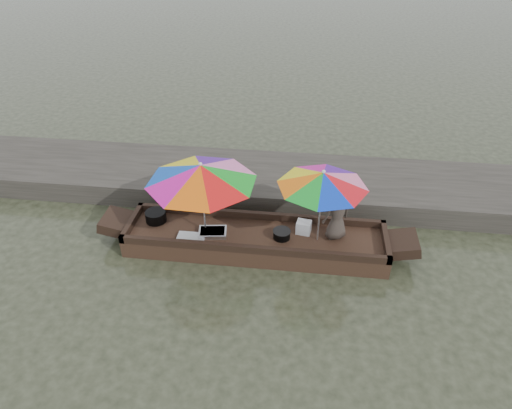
# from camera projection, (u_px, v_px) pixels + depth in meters

# --- Properties ---
(water) EXTENTS (80.00, 80.00, 0.00)m
(water) POSITION_uv_depth(u_px,v_px,m) (255.00, 248.00, 9.20)
(water) COLOR #262A1A
(water) RESTS_ON ground
(dock) EXTENTS (22.00, 2.20, 0.50)m
(dock) POSITION_uv_depth(u_px,v_px,m) (267.00, 182.00, 10.87)
(dock) COLOR #2D2B26
(dock) RESTS_ON ground
(boat_hull) EXTENTS (5.14, 1.20, 0.35)m
(boat_hull) POSITION_uv_depth(u_px,v_px,m) (255.00, 241.00, 9.11)
(boat_hull) COLOR black
(boat_hull) RESTS_ON water
(cooking_pot) EXTENTS (0.42, 0.42, 0.22)m
(cooking_pot) POSITION_uv_depth(u_px,v_px,m) (156.00, 216.00, 9.33)
(cooking_pot) COLOR black
(cooking_pot) RESTS_ON boat_hull
(tray_crayfish) EXTENTS (0.59, 0.45, 0.09)m
(tray_crayfish) POSITION_uv_depth(u_px,v_px,m) (213.00, 232.00, 8.99)
(tray_crayfish) COLOR silver
(tray_crayfish) RESTS_ON boat_hull
(tray_scallop) EXTENTS (0.54, 0.38, 0.06)m
(tray_scallop) POSITION_uv_depth(u_px,v_px,m) (191.00, 239.00, 8.85)
(tray_scallop) COLOR silver
(tray_scallop) RESTS_ON boat_hull
(charcoal_grill) EXTENTS (0.33, 0.33, 0.16)m
(charcoal_grill) POSITION_uv_depth(u_px,v_px,m) (282.00, 235.00, 8.88)
(charcoal_grill) COLOR black
(charcoal_grill) RESTS_ON boat_hull
(supply_bag) EXTENTS (0.31, 0.26, 0.26)m
(supply_bag) POSITION_uv_depth(u_px,v_px,m) (304.00, 227.00, 8.99)
(supply_bag) COLOR silver
(supply_bag) RESTS_ON boat_hull
(vendor) EXTENTS (0.65, 0.58, 1.11)m
(vendor) POSITION_uv_depth(u_px,v_px,m) (337.00, 213.00, 8.64)
(vendor) COLOR #3E352E
(vendor) RESTS_ON boat_hull
(umbrella_bow) EXTENTS (2.80, 2.80, 1.55)m
(umbrella_bow) POSITION_uv_depth(u_px,v_px,m) (203.00, 198.00, 8.68)
(umbrella_bow) COLOR #14A521
(umbrella_bow) RESTS_ON boat_hull
(umbrella_stern) EXTENTS (1.81, 1.81, 1.55)m
(umbrella_stern) POSITION_uv_depth(u_px,v_px,m) (320.00, 206.00, 8.45)
(umbrella_stern) COLOR pink
(umbrella_stern) RESTS_ON boat_hull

